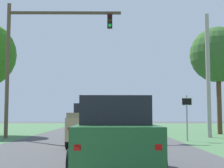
{
  "coord_description": "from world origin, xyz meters",
  "views": [
    {
      "loc": [
        0.72,
        -3.63,
        1.45
      ],
      "look_at": [
        0.87,
        14.41,
        3.09
      ],
      "focal_mm": 54.55,
      "sensor_mm": 36.0,
      "label": 1
    }
  ],
  "objects": [
    {
      "name": "ground_plane",
      "position": [
        0.0,
        9.64,
        0.0
      ],
      "size": [
        120.0,
        120.0,
        0.0
      ],
      "primitive_type": "plane",
      "color": "#424244"
    },
    {
      "name": "pickup_truck_lead",
      "position": [
        0.1,
        12.37,
        1.01
      ],
      "size": [
        2.41,
        5.68,
        1.96
      ],
      "color": "tan",
      "rests_on": "ground_plane"
    },
    {
      "name": "traffic_light",
      "position": [
        -3.94,
        17.67,
        5.59
      ],
      "size": [
        7.29,
        0.4,
        8.57
      ],
      "color": "brown",
      "rests_on": "ground_plane"
    },
    {
      "name": "red_suv_near",
      "position": [
        0.85,
        5.49,
        1.0
      ],
      "size": [
        2.19,
        4.93,
        1.9
      ],
      "color": "#194C23",
      "rests_on": "ground_plane"
    },
    {
      "name": "oak_tree_right",
      "position": [
        9.06,
        22.06,
        6.04
      ],
      "size": [
        4.26,
        4.26,
        8.19
      ],
      "color": "#4C351E",
      "rests_on": "ground_plane"
    },
    {
      "name": "utility_pole_right",
      "position": [
        7.18,
        18.34,
        4.05
      ],
      "size": [
        0.28,
        0.28,
        8.1
      ],
      "primitive_type": "cylinder",
      "color": "#9E998E",
      "rests_on": "ground_plane"
    },
    {
      "name": "keep_moving_sign",
      "position": [
        5.05,
        15.33,
        1.62
      ],
      "size": [
        0.6,
        0.09,
        2.54
      ],
      "color": "gray",
      "rests_on": "ground_plane"
    }
  ]
}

